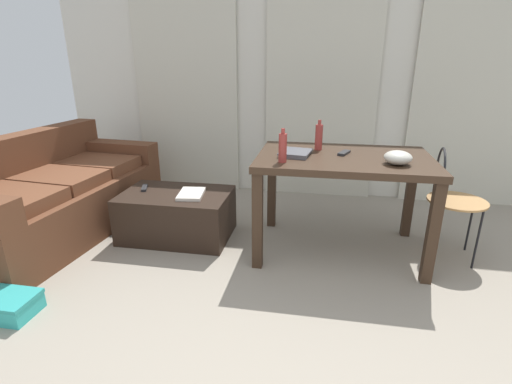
# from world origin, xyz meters

# --- Properties ---
(ground_plane) EXTENTS (7.37, 7.37, 0.00)m
(ground_plane) POSITION_xyz_m (0.00, 1.14, 0.00)
(ground_plane) COLOR gray
(wall_back) EXTENTS (5.70, 0.10, 2.42)m
(wall_back) POSITION_xyz_m (0.00, 3.07, 1.21)
(wall_back) COLOR silver
(wall_back) RESTS_ON ground
(curtains) EXTENTS (4.06, 0.03, 2.04)m
(curtains) POSITION_xyz_m (0.00, 2.99, 1.02)
(curtains) COLOR beige
(curtains) RESTS_ON ground
(couch) EXTENTS (1.08, 1.95, 0.83)m
(couch) POSITION_xyz_m (-2.21, 1.61, 0.32)
(couch) COLOR brown
(couch) RESTS_ON ground
(coffee_table) EXTENTS (0.89, 0.58, 0.39)m
(coffee_table) POSITION_xyz_m (-1.13, 1.69, 0.19)
(coffee_table) COLOR black
(coffee_table) RESTS_ON ground
(craft_table) EXTENTS (1.26, 0.84, 0.77)m
(craft_table) POSITION_xyz_m (0.21, 1.68, 0.66)
(craft_table) COLOR #382619
(craft_table) RESTS_ON ground
(wire_chair) EXTENTS (0.42, 0.43, 0.84)m
(wire_chair) POSITION_xyz_m (0.98, 1.74, 0.52)
(wire_chair) COLOR #B7844C
(wire_chair) RESTS_ON ground
(bottle_near) EXTENTS (0.06, 0.06, 0.23)m
(bottle_near) POSITION_xyz_m (0.01, 1.85, 0.87)
(bottle_near) COLOR #99332D
(bottle_near) RESTS_ON craft_table
(bottle_far) EXTENTS (0.06, 0.06, 0.23)m
(bottle_far) POSITION_xyz_m (-0.22, 1.43, 0.87)
(bottle_far) COLOR #99332D
(bottle_far) RESTS_ON craft_table
(bowl) EXTENTS (0.18, 0.18, 0.09)m
(bowl) POSITION_xyz_m (0.55, 1.51, 0.81)
(bowl) COLOR beige
(bowl) RESTS_ON craft_table
(book_stack) EXTENTS (0.25, 0.29, 0.03)m
(book_stack) POSITION_xyz_m (-0.14, 1.64, 0.78)
(book_stack) COLOR #4C4C51
(book_stack) RESTS_ON craft_table
(tv_remote_on_table) EXTENTS (0.10, 0.16, 0.02)m
(tv_remote_on_table) POSITION_xyz_m (0.21, 1.74, 0.78)
(tv_remote_on_table) COLOR #232326
(tv_remote_on_table) RESTS_ON craft_table
(tv_remote_primary) EXTENTS (0.09, 0.16, 0.02)m
(tv_remote_primary) POSITION_xyz_m (-1.43, 1.75, 0.40)
(tv_remote_primary) COLOR #232326
(tv_remote_primary) RESTS_ON coffee_table
(magazine) EXTENTS (0.23, 0.31, 0.03)m
(magazine) POSITION_xyz_m (-0.98, 1.66, 0.40)
(magazine) COLOR silver
(magazine) RESTS_ON coffee_table
(shoebox) EXTENTS (0.32, 0.24, 0.12)m
(shoebox) POSITION_xyz_m (-1.73, 0.51, 0.06)
(shoebox) COLOR #33B2AD
(shoebox) RESTS_ON ground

